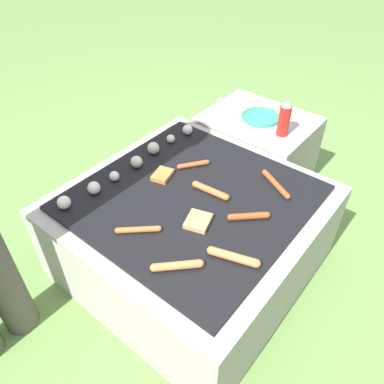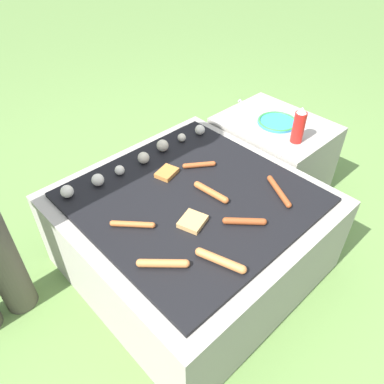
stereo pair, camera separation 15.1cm
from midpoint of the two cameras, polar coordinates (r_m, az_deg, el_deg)
ground_plane at (r=1.83m, az=2.40°, el=-10.73°), size 14.00×14.00×0.00m
grill at (r=1.67m, az=2.60°, el=-6.22°), size 0.97×0.97×0.42m
side_ledge at (r=2.18m, az=13.92°, el=5.27°), size 0.46×0.57×0.42m
sausage_front_right at (r=1.52m, az=5.74°, el=-0.14°), size 0.04×0.18×0.03m
sausage_mid_left at (r=1.26m, az=-0.99°, el=-10.98°), size 0.14×0.13×0.03m
sausage_back_right at (r=1.58m, az=15.78°, el=0.02°), size 0.11×0.18×0.02m
sausage_front_center at (r=1.67m, az=3.70°, el=4.06°), size 0.13×0.10×0.02m
sausage_back_center at (r=1.39m, az=-6.01°, el=-5.05°), size 0.12×0.13×0.02m
sausage_front_left at (r=1.42m, az=11.05°, el=-4.54°), size 0.12×0.13×0.03m
sausage_mid_right at (r=1.28m, az=7.79°, el=-10.47°), size 0.08×0.18×0.03m
bread_slice_center at (r=1.62m, az=-1.21°, el=2.84°), size 0.11×0.09×0.02m
bread_slice_left at (r=1.40m, az=3.19°, el=-4.64°), size 0.12×0.11×0.02m
mushroom_row at (r=1.69m, az=-5.56°, el=4.98°), size 0.77×0.08×0.06m
plate_colorful at (r=2.06m, az=14.99°, el=10.22°), size 0.21×0.21×0.02m
condiment_bottle at (r=1.89m, az=18.23°, el=9.50°), size 0.06×0.06×0.18m
fork_utensil at (r=2.21m, az=11.18°, el=12.85°), size 0.05×0.20×0.01m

